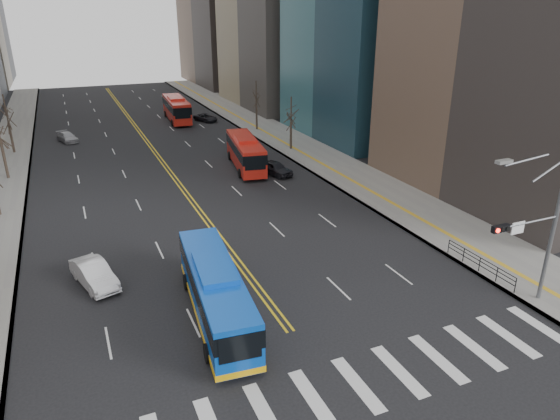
# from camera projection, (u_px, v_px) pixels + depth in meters

# --- Properties ---
(ground) EXTENTS (220.00, 220.00, 0.00)m
(ground) POSITION_uv_depth(u_px,v_px,m) (336.00, 391.00, 23.10)
(ground) COLOR black
(sidewalk_right) EXTENTS (7.00, 130.00, 0.15)m
(sidewalk_right) POSITION_uv_depth(u_px,v_px,m) (286.00, 139.00, 67.84)
(sidewalk_right) COLOR gray
(sidewalk_right) RESTS_ON ground
(sidewalk_left) EXTENTS (5.00, 130.00, 0.15)m
(sidewalk_left) POSITION_uv_depth(u_px,v_px,m) (6.00, 168.00, 55.30)
(sidewalk_left) COLOR gray
(sidewalk_left) RESTS_ON ground
(crosswalk) EXTENTS (26.70, 4.00, 0.01)m
(crosswalk) POSITION_uv_depth(u_px,v_px,m) (336.00, 391.00, 23.10)
(crosswalk) COLOR silver
(crosswalk) RESTS_ON ground
(centerline) EXTENTS (0.55, 100.00, 0.01)m
(centerline) POSITION_uv_depth(u_px,v_px,m) (143.00, 136.00, 69.93)
(centerline) COLOR gold
(centerline) RESTS_ON ground
(signal_mast) EXTENTS (5.37, 0.37, 9.39)m
(signal_mast) POSITION_uv_depth(u_px,v_px,m) (536.00, 231.00, 28.07)
(signal_mast) COLOR slate
(signal_mast) RESTS_ON ground
(pedestrian_railing) EXTENTS (0.06, 6.06, 1.02)m
(pedestrian_railing) POSITION_uv_depth(u_px,v_px,m) (480.00, 262.00, 33.17)
(pedestrian_railing) COLOR black
(pedestrian_railing) RESTS_ON sidewalk_right
(street_trees) EXTENTS (35.20, 47.20, 7.60)m
(street_trees) POSITION_uv_depth(u_px,v_px,m) (96.00, 139.00, 48.05)
(street_trees) COLOR #2E251C
(street_trees) RESTS_ON ground
(blue_bus) EXTENTS (3.53, 11.74, 3.38)m
(blue_bus) POSITION_uv_depth(u_px,v_px,m) (216.00, 291.00, 28.01)
(blue_bus) COLOR #0C49B8
(blue_bus) RESTS_ON ground
(red_bus_near) EXTENTS (4.31, 11.34, 3.51)m
(red_bus_near) POSITION_uv_depth(u_px,v_px,m) (245.00, 151.00, 55.15)
(red_bus_near) COLOR red
(red_bus_near) RESTS_ON ground
(red_bus_far) EXTENTS (3.56, 12.08, 3.76)m
(red_bus_far) POSITION_uv_depth(u_px,v_px,m) (176.00, 108.00, 78.73)
(red_bus_far) COLOR red
(red_bus_far) RESTS_ON ground
(car_white) EXTENTS (2.92, 5.00, 1.56)m
(car_white) POSITION_uv_depth(u_px,v_px,m) (94.00, 274.00, 31.76)
(car_white) COLOR silver
(car_white) RESTS_ON ground
(car_dark_mid) EXTENTS (3.19, 4.76, 1.51)m
(car_dark_mid) POSITION_uv_depth(u_px,v_px,m) (275.00, 168.00, 53.13)
(car_dark_mid) COLOR black
(car_dark_mid) RESTS_ON ground
(car_silver) EXTENTS (2.96, 4.60, 1.24)m
(car_silver) POSITION_uv_depth(u_px,v_px,m) (67.00, 137.00, 66.62)
(car_silver) COLOR #9E9EA3
(car_silver) RESTS_ON ground
(car_dark_far) EXTENTS (3.54, 4.70, 1.19)m
(car_dark_far) POSITION_uv_depth(u_px,v_px,m) (206.00, 118.00, 78.85)
(car_dark_far) COLOR black
(car_dark_far) RESTS_ON ground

